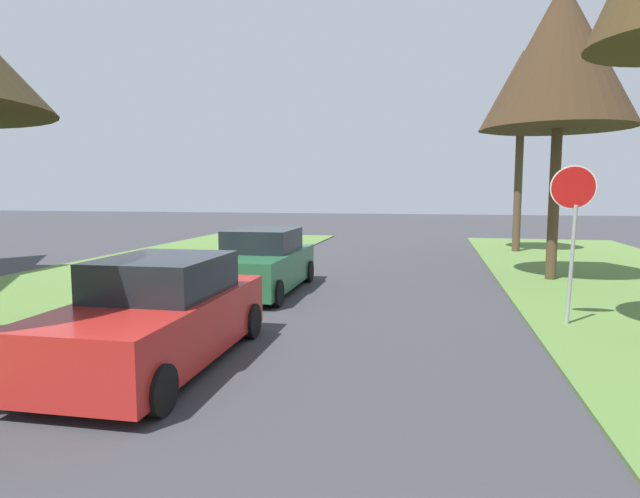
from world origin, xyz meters
name	(u,v)px	position (x,y,z in m)	size (l,w,h in m)	color
stop_sign_far	(573,210)	(4.31, 11.24, 2.19)	(0.81, 0.38, 2.96)	#9EA0A5
street_tree_right_mid_b	(561,55)	(5.09, 16.66, 6.20)	(4.05, 4.05, 8.16)	#4A3825
street_tree_right_far	(522,92)	(5.18, 23.90, 6.50)	(3.30, 3.30, 8.09)	#4F3A2A
parked_sedan_red	(159,316)	(-2.11, 7.62, 0.72)	(2.00, 4.43, 1.57)	red
parked_sedan_green	(261,263)	(-2.44, 13.42, 0.72)	(2.00, 4.43, 1.57)	#28663D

